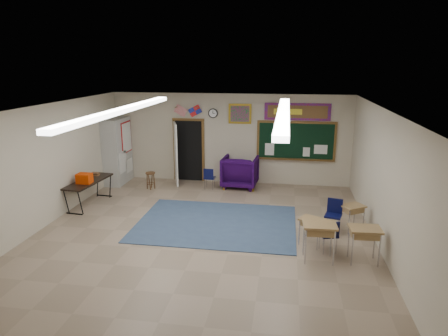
% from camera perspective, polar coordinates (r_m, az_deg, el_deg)
% --- Properties ---
extents(floor, '(9.00, 9.00, 0.00)m').
position_cam_1_polar(floor, '(9.61, -3.14, -9.65)').
color(floor, gray).
rests_on(floor, ground).
extents(back_wall, '(8.00, 0.04, 3.00)m').
position_cam_1_polar(back_wall, '(13.41, 0.79, 4.19)').
color(back_wall, beige).
rests_on(back_wall, floor).
extents(front_wall, '(8.00, 0.04, 3.00)m').
position_cam_1_polar(front_wall, '(5.10, -14.33, -14.79)').
color(front_wall, beige).
rests_on(front_wall, floor).
extents(left_wall, '(0.04, 9.00, 3.00)m').
position_cam_1_polar(left_wall, '(10.66, -24.79, -0.00)').
color(left_wall, beige).
rests_on(left_wall, floor).
extents(right_wall, '(0.04, 9.00, 3.00)m').
position_cam_1_polar(right_wall, '(9.15, 22.05, -2.01)').
color(right_wall, beige).
rests_on(right_wall, floor).
extents(ceiling, '(8.00, 9.00, 0.04)m').
position_cam_1_polar(ceiling, '(8.80, -3.42, 8.42)').
color(ceiling, white).
rests_on(ceiling, back_wall).
extents(area_rug, '(4.00, 3.00, 0.02)m').
position_cam_1_polar(area_rug, '(10.29, -1.10, -7.85)').
color(area_rug, '#354B66').
rests_on(area_rug, floor).
extents(fluorescent_strips, '(3.86, 6.00, 0.10)m').
position_cam_1_polar(fluorescent_strips, '(8.81, -3.41, 8.03)').
color(fluorescent_strips, white).
rests_on(fluorescent_strips, ceiling).
extents(doorway, '(1.10, 0.89, 2.16)m').
position_cam_1_polar(doorway, '(13.65, -5.57, 2.42)').
color(doorway, black).
rests_on(doorway, back_wall).
extents(chalkboard, '(2.55, 0.14, 1.30)m').
position_cam_1_polar(chalkboard, '(13.25, 10.24, 3.67)').
color(chalkboard, brown).
rests_on(chalkboard, back_wall).
extents(bulletin_board, '(2.10, 0.05, 0.55)m').
position_cam_1_polar(bulletin_board, '(13.10, 10.44, 7.90)').
color(bulletin_board, '#B9110F').
rests_on(bulletin_board, back_wall).
extents(framed_art_print, '(0.75, 0.05, 0.65)m').
position_cam_1_polar(framed_art_print, '(13.20, 2.30, 7.75)').
color(framed_art_print, '#A27F1F').
rests_on(framed_art_print, back_wall).
extents(wall_clock, '(0.32, 0.05, 0.32)m').
position_cam_1_polar(wall_clock, '(13.33, -1.58, 7.83)').
color(wall_clock, black).
rests_on(wall_clock, back_wall).
extents(wall_flags, '(1.16, 0.06, 0.70)m').
position_cam_1_polar(wall_flags, '(13.47, -5.20, 8.40)').
color(wall_flags, red).
rests_on(wall_flags, back_wall).
extents(storage_cabinet, '(0.59, 1.25, 2.20)m').
position_cam_1_polar(storage_cabinet, '(13.90, -14.96, 2.37)').
color(storage_cabinet, '#A3A49F').
rests_on(storage_cabinet, floor).
extents(wingback_armchair, '(1.18, 1.21, 1.03)m').
position_cam_1_polar(wingback_armchair, '(13.09, 2.31, -0.51)').
color(wingback_armchair, '#1D0533').
rests_on(wingback_armchair, floor).
extents(student_chair_reading, '(0.37, 0.37, 0.71)m').
position_cam_1_polar(student_chair_reading, '(12.91, -2.07, -1.47)').
color(student_chair_reading, '#080B32').
rests_on(student_chair_reading, floor).
extents(student_chair_desk_a, '(0.45, 0.45, 0.74)m').
position_cam_1_polar(student_chair_desk_a, '(9.01, 14.68, -9.30)').
color(student_chair_desk_a, '#080B32').
rests_on(student_chair_desk_a, floor).
extents(student_chair_desk_b, '(0.49, 0.49, 0.80)m').
position_cam_1_polar(student_chair_desk_b, '(10.01, 15.33, -6.68)').
color(student_chair_desk_b, '#080B32').
rests_on(student_chair_desk_b, floor).
extents(student_desk_front_left, '(0.65, 0.60, 0.63)m').
position_cam_1_polar(student_desk_front_left, '(9.21, 12.42, -8.71)').
color(student_desk_front_left, olive).
rests_on(student_desk_front_left, floor).
extents(student_desk_front_right, '(0.67, 0.63, 0.65)m').
position_cam_1_polar(student_desk_front_right, '(10.24, 17.81, -6.60)').
color(student_desk_front_right, olive).
rests_on(student_desk_front_right, floor).
extents(student_desk_back_left, '(0.70, 0.54, 0.81)m').
position_cam_1_polar(student_desk_back_left, '(8.54, 13.40, -9.98)').
color(student_desk_back_left, olive).
rests_on(student_desk_back_left, floor).
extents(student_desk_back_right, '(0.65, 0.50, 0.75)m').
position_cam_1_polar(student_desk_back_right, '(8.74, 19.36, -10.08)').
color(student_desk_back_right, olive).
rests_on(student_desk_back_right, floor).
extents(folding_table, '(0.74, 1.80, 1.00)m').
position_cam_1_polar(folding_table, '(12.07, -18.69, -3.23)').
color(folding_table, black).
rests_on(folding_table, floor).
extents(wooden_stool, '(0.31, 0.31, 0.55)m').
position_cam_1_polar(wooden_stool, '(13.13, -10.43, -1.75)').
color(wooden_stool, '#513218').
rests_on(wooden_stool, floor).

